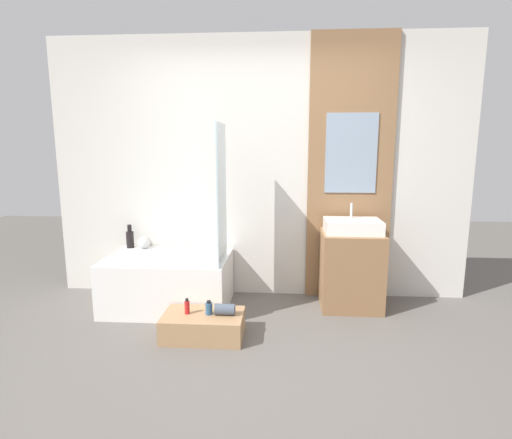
{
  "coord_description": "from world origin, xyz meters",
  "views": [
    {
      "loc": [
        0.25,
        -2.47,
        1.52
      ],
      "look_at": [
        0.03,
        0.68,
        0.95
      ],
      "focal_mm": 28.0,
      "sensor_mm": 36.0,
      "label": 1
    }
  ],
  "objects_px": {
    "sink": "(353,226)",
    "bottle_soap_primary": "(187,307)",
    "bottle_soap_secondary": "(209,308)",
    "wooden_step_bench": "(203,325)",
    "vase_round_light": "(144,243)",
    "bathtub": "(169,281)",
    "vase_tall_dark": "(130,238)"
  },
  "relations": [
    {
      "from": "sink",
      "to": "vase_tall_dark",
      "type": "relative_size",
      "value": 2.15
    },
    {
      "from": "sink",
      "to": "vase_round_light",
      "type": "distance_m",
      "value": 2.09
    },
    {
      "from": "sink",
      "to": "bottle_soap_primary",
      "type": "distance_m",
      "value": 1.68
    },
    {
      "from": "vase_tall_dark",
      "to": "vase_round_light",
      "type": "distance_m",
      "value": 0.16
    },
    {
      "from": "vase_round_light",
      "to": "bottle_soap_primary",
      "type": "bearing_deg",
      "value": -53.74
    },
    {
      "from": "vase_round_light",
      "to": "bottle_soap_primary",
      "type": "distance_m",
      "value": 1.15
    },
    {
      "from": "sink",
      "to": "bottle_soap_secondary",
      "type": "distance_m",
      "value": 1.54
    },
    {
      "from": "bottle_soap_secondary",
      "to": "wooden_step_bench",
      "type": "bearing_deg",
      "value": 180.0
    },
    {
      "from": "vase_round_light",
      "to": "vase_tall_dark",
      "type": "bearing_deg",
      "value": 171.24
    },
    {
      "from": "sink",
      "to": "bottle_soap_secondary",
      "type": "height_order",
      "value": "sink"
    },
    {
      "from": "wooden_step_bench",
      "to": "vase_tall_dark",
      "type": "bearing_deg",
      "value": 135.61
    },
    {
      "from": "bathtub",
      "to": "vase_tall_dark",
      "type": "distance_m",
      "value": 0.67
    },
    {
      "from": "vase_tall_dark",
      "to": "bottle_soap_primary",
      "type": "bearing_deg",
      "value": -48.63
    },
    {
      "from": "bottle_soap_secondary",
      "to": "bathtub",
      "type": "bearing_deg",
      "value": 129.31
    },
    {
      "from": "bathtub",
      "to": "vase_round_light",
      "type": "xyz_separation_m",
      "value": [
        -0.33,
        0.28,
        0.31
      ]
    },
    {
      "from": "bottle_soap_primary",
      "to": "bottle_soap_secondary",
      "type": "xyz_separation_m",
      "value": [
        0.18,
        0.0,
        -0.01
      ]
    },
    {
      "from": "vase_tall_dark",
      "to": "sink",
      "type": "bearing_deg",
      "value": -4.75
    },
    {
      "from": "bottle_soap_primary",
      "to": "bottle_soap_secondary",
      "type": "height_order",
      "value": "bottle_soap_primary"
    },
    {
      "from": "wooden_step_bench",
      "to": "bottle_soap_secondary",
      "type": "xyz_separation_m",
      "value": [
        0.05,
        0.0,
        0.15
      ]
    },
    {
      "from": "wooden_step_bench",
      "to": "bottle_soap_secondary",
      "type": "bearing_deg",
      "value": 0.0
    },
    {
      "from": "wooden_step_bench",
      "to": "sink",
      "type": "bearing_deg",
      "value": 29.7
    },
    {
      "from": "wooden_step_bench",
      "to": "bottle_soap_primary",
      "type": "xyz_separation_m",
      "value": [
        -0.13,
        0.0,
        0.16
      ]
    },
    {
      "from": "vase_round_light",
      "to": "bottle_soap_primary",
      "type": "xyz_separation_m",
      "value": [
        0.66,
        -0.9,
        -0.31
      ]
    },
    {
      "from": "bathtub",
      "to": "vase_tall_dark",
      "type": "xyz_separation_m",
      "value": [
        -0.49,
        0.31,
        0.35
      ]
    },
    {
      "from": "vase_tall_dark",
      "to": "bottle_soap_secondary",
      "type": "bearing_deg",
      "value": -42.95
    },
    {
      "from": "vase_round_light",
      "to": "bathtub",
      "type": "bearing_deg",
      "value": -40.37
    },
    {
      "from": "vase_round_light",
      "to": "bottle_soap_secondary",
      "type": "bearing_deg",
      "value": -47.02
    },
    {
      "from": "vase_tall_dark",
      "to": "vase_round_light",
      "type": "xyz_separation_m",
      "value": [
        0.15,
        -0.02,
        -0.04
      ]
    },
    {
      "from": "wooden_step_bench",
      "to": "bottle_soap_primary",
      "type": "relative_size",
      "value": 5.02
    },
    {
      "from": "wooden_step_bench",
      "to": "vase_tall_dark",
      "type": "height_order",
      "value": "vase_tall_dark"
    },
    {
      "from": "vase_round_light",
      "to": "bottle_soap_secondary",
      "type": "distance_m",
      "value": 1.26
    },
    {
      "from": "vase_tall_dark",
      "to": "bottle_soap_primary",
      "type": "relative_size",
      "value": 1.87
    }
  ]
}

